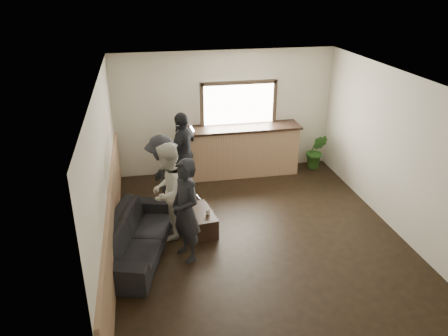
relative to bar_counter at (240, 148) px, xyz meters
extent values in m
cube|color=black|center=(-0.30, -2.70, -0.64)|extent=(5.00, 6.00, 0.01)
cube|color=silver|center=(-0.30, -2.70, 2.16)|extent=(5.00, 6.00, 0.01)
cube|color=beige|center=(-0.30, 0.30, 0.76)|extent=(5.00, 0.01, 2.80)
cube|color=beige|center=(-0.30, -5.70, 0.76)|extent=(5.00, 0.01, 2.80)
cube|color=beige|center=(-2.80, -2.70, 0.76)|extent=(0.01, 6.00, 2.80)
cube|color=beige|center=(2.20, -2.70, 0.76)|extent=(0.01, 6.00, 2.80)
cube|color=#9E7959|center=(-2.77, -2.70, -0.09)|extent=(0.06, 5.90, 1.10)
cube|color=#A37A58|center=(0.00, -0.02, -0.09)|extent=(2.60, 0.60, 1.10)
cube|color=black|center=(0.00, -0.02, 0.48)|extent=(2.70, 0.68, 0.05)
cube|color=white|center=(0.00, 0.26, 0.96)|extent=(1.60, 0.06, 0.90)
cube|color=#3F3326|center=(0.00, 0.23, 1.45)|extent=(1.72, 0.08, 0.08)
cube|color=#3F3326|center=(-0.84, 0.23, 0.96)|extent=(0.08, 0.08, 1.06)
cube|color=#3F3326|center=(0.84, 0.23, 0.96)|extent=(0.08, 0.08, 1.06)
imported|color=black|center=(-2.41, -2.80, -0.31)|extent=(1.47, 2.41, 0.66)
cube|color=black|center=(-1.30, -2.30, -0.45)|extent=(0.60, 0.92, 0.38)
imported|color=silver|center=(-1.45, -2.09, -0.21)|extent=(0.16, 0.16, 0.09)
imported|color=silver|center=(-1.15, -2.42, -0.22)|extent=(0.13, 0.13, 0.09)
imported|color=#2D6623|center=(1.85, -0.05, -0.21)|extent=(0.58, 0.53, 0.86)
imported|color=black|center=(-1.60, -3.07, 0.23)|extent=(0.63, 0.75, 1.74)
cube|color=black|center=(-1.40, -2.98, 0.42)|extent=(0.11, 0.10, 0.12)
cube|color=white|center=(-1.40, -2.99, 0.43)|extent=(0.10, 0.09, 0.11)
imported|color=beige|center=(-1.83, -2.36, 0.23)|extent=(0.96, 1.05, 1.74)
cube|color=black|center=(-1.63, -2.46, 0.36)|extent=(0.11, 0.10, 0.12)
cube|color=white|center=(-1.63, -2.47, 0.37)|extent=(0.10, 0.09, 0.11)
imported|color=black|center=(-1.87, -1.64, 0.18)|extent=(0.74, 1.13, 1.64)
cube|color=black|center=(-1.65, -1.61, 0.50)|extent=(0.10, 0.08, 0.12)
cube|color=white|center=(-1.65, -1.62, 0.50)|extent=(0.08, 0.07, 0.11)
imported|color=black|center=(-1.38, -0.66, 0.24)|extent=(0.91, 1.10, 1.75)
cube|color=black|center=(-1.19, -0.78, 0.79)|extent=(0.12, 0.11, 0.12)
cube|color=white|center=(-1.19, -0.78, 0.79)|extent=(0.10, 0.09, 0.11)
camera|label=1|loc=(-2.17, -9.09, 3.64)|focal=35.00mm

